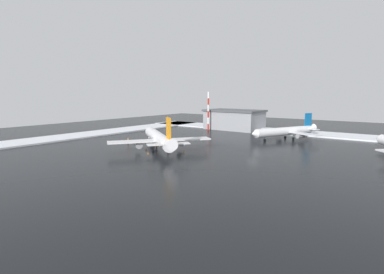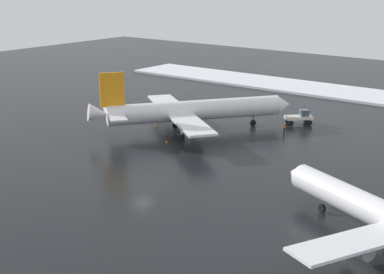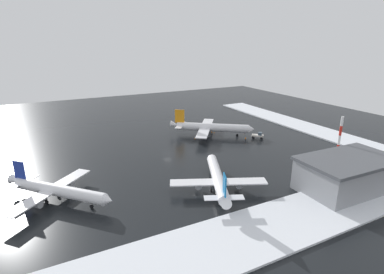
{
  "view_description": "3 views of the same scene",
  "coord_description": "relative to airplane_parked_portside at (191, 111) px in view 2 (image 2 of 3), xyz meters",
  "views": [
    {
      "loc": [
        -33.98,
        72.05,
        15.77
      ],
      "look_at": [
        16.01,
        5.3,
        3.73
      ],
      "focal_mm": 28.0,
      "sensor_mm": 36.0,
      "label": 1
    },
    {
      "loc": [
        -49.9,
        -46.41,
        25.33
      ],
      "look_at": [
        9.97,
        0.09,
        3.8
      ],
      "focal_mm": 55.0,
      "sensor_mm": 36.0,
      "label": 2
    },
    {
      "loc": [
        -36.45,
        -89.64,
        36.82
      ],
      "look_at": [
        11.85,
        4.48,
        2.77
      ],
      "focal_mm": 28.0,
      "sensor_mm": 36.0,
      "label": 3
    }
  ],
  "objects": [
    {
      "name": "ground_crew_mid_apron",
      "position": [
        0.86,
        0.11,
        -2.4
      ],
      "size": [
        0.36,
        0.36,
        1.71
      ],
      "rotation": [
        0.0,
        0.0,
        4.39
      ],
      "color": "black",
      "rests_on": "ground_plane"
    },
    {
      "name": "traffic_cone_near_nose",
      "position": [
        -7.83,
        -1.43,
        -3.1
      ],
      "size": [
        0.36,
        0.36,
        0.55
      ],
      "primitive_type": "cone",
      "color": "orange",
      "rests_on": "ground_plane"
    },
    {
      "name": "airplane_parked_portside",
      "position": [
        0.0,
        0.0,
        0.0
      ],
      "size": [
        29.38,
        25.52,
        10.2
      ],
      "rotation": [
        0.0,
        0.0,
        5.65
      ],
      "color": "white",
      "rests_on": "ground_plane"
    },
    {
      "name": "ground_plane",
      "position": [
        -23.49,
        -10.88,
        -3.37
      ],
      "size": [
        240.0,
        240.0,
        0.0
      ],
      "primitive_type": "plane",
      "color": "black"
    },
    {
      "name": "ground_crew_beside_wing",
      "position": [
        8.17,
        -12.81,
        -2.4
      ],
      "size": [
        0.36,
        0.36,
        1.71
      ],
      "rotation": [
        0.0,
        0.0,
        1.72
      ],
      "color": "black",
      "rests_on": "ground_plane"
    },
    {
      "name": "snow_bank_right",
      "position": [
        43.51,
        -10.88,
        -3.12
      ],
      "size": [
        14.0,
        116.0,
        0.5
      ],
      "primitive_type": "cube",
      "color": "white",
      "rests_on": "ground_plane"
    },
    {
      "name": "ground_crew_near_tug",
      "position": [
        15.7,
        -2.3,
        -2.4
      ],
      "size": [
        0.36,
        0.36,
        1.71
      ],
      "rotation": [
        0.0,
        0.0,
        5.79
      ],
      "color": "black",
      "rests_on": "ground_plane"
    },
    {
      "name": "pushback_tug",
      "position": [
        14.86,
        -12.16,
        -2.09
      ],
      "size": [
        4.8,
        4.82,
        2.5
      ],
      "rotation": [
        0.0,
        0.0,
        5.49
      ],
      "color": "silver",
      "rests_on": "ground_plane"
    },
    {
      "name": "traffic_cone_mid_line",
      "position": [
        -1.76,
        6.15,
        -3.1
      ],
      "size": [
        0.36,
        0.36,
        0.55
      ],
      "primitive_type": "cone",
      "color": "orange",
      "rests_on": "ground_plane"
    },
    {
      "name": "traffic_cone_wingtip_side",
      "position": [
        3.22,
        2.01,
        -3.1
      ],
      "size": [
        0.36,
        0.36,
        0.55
      ],
      "primitive_type": "cone",
      "color": "orange",
      "rests_on": "ground_plane"
    }
  ]
}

